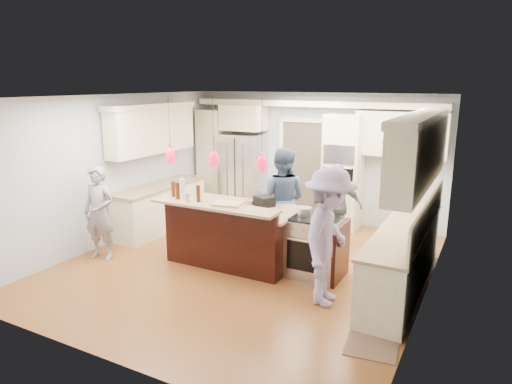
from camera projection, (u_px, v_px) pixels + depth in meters
ground_plane at (246, 265)px, 7.47m from camera, size 6.00×6.00×0.00m
room_shell at (245, 155)px, 7.04m from camera, size 5.54×6.04×2.72m
refrigerator at (243, 174)px, 10.23m from camera, size 0.90×0.70×1.80m
oven_column at (343, 172)px, 9.15m from camera, size 0.72×0.69×2.30m
back_upper_cabinets at (278, 141)px, 9.78m from camera, size 5.30×0.61×2.54m
right_counter_run at (409, 219)px, 6.37m from camera, size 0.64×3.10×2.51m
left_cabinets at (158, 178)px, 9.02m from camera, size 0.64×2.30×2.51m
kitchen_island at (235, 233)px, 7.53m from camera, size 2.10×1.46×1.12m
island_range at (317, 247)px, 6.96m from camera, size 0.82×0.71×0.92m
pendant_lights at (214, 159)px, 6.72m from camera, size 1.75×0.15×1.03m
person_bar_end at (99, 213)px, 7.57m from camera, size 0.63×0.46×1.58m
person_far_left at (282, 200)px, 7.97m from camera, size 0.98×0.82×1.82m
person_far_right at (337, 205)px, 8.21m from camera, size 0.92×0.49×1.50m
person_range_side at (329, 237)px, 5.98m from camera, size 0.75×1.24×1.87m
floor_rug at (373, 340)px, 5.28m from camera, size 0.66×0.90×0.01m
water_bottle at (182, 189)px, 7.11m from camera, size 0.09×0.09×0.33m
beer_bottle_a at (173, 189)px, 7.29m from camera, size 0.08×0.08×0.26m
beer_bottle_b at (178, 191)px, 7.14m from camera, size 0.07×0.07×0.27m
beer_bottle_c at (198, 194)px, 6.98m from camera, size 0.07×0.07×0.26m
drink_can at (187, 198)px, 7.01m from camera, size 0.07×0.07×0.12m
cutting_board at (228, 204)px, 6.82m from camera, size 0.47×0.38×0.03m
pot_large at (305, 211)px, 6.98m from camera, size 0.21×0.21×0.12m
pot_small at (322, 217)px, 6.77m from camera, size 0.18×0.18×0.09m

